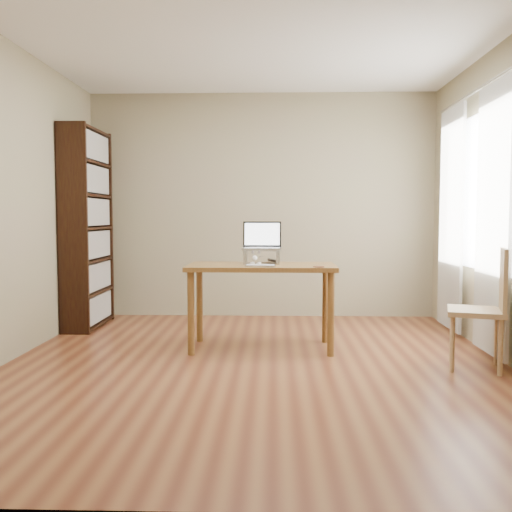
{
  "coord_description": "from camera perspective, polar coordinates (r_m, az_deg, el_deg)",
  "views": [
    {
      "loc": [
        0.15,
        -4.43,
        1.18
      ],
      "look_at": [
        -0.01,
        0.56,
        0.83
      ],
      "focal_mm": 40.0,
      "sensor_mm": 36.0,
      "label": 1
    }
  ],
  "objects": [
    {
      "name": "laptop_stand",
      "position": [
        5.11,
        0.58,
        0.14
      ],
      "size": [
        0.32,
        0.25,
        0.13
      ],
      "rotation": [
        0.0,
        0.0,
        -0.0
      ],
      "color": "silver",
      "rests_on": "desk"
    },
    {
      "name": "room",
      "position": [
        4.45,
        0.34,
        5.61
      ],
      "size": [
        4.04,
        4.54,
        2.64
      ],
      "color": "#5C2A18",
      "rests_on": "ground"
    },
    {
      "name": "chair",
      "position": [
        4.73,
        21.98,
        -4.45
      ],
      "size": [
        0.52,
        0.51,
        0.94
      ],
      "rotation": [
        0.0,
        0.0,
        -0.29
      ],
      "color": "tan",
      "rests_on": "ground"
    },
    {
      "name": "bookshelf",
      "position": [
        6.3,
        -16.5,
        2.68
      ],
      "size": [
        0.3,
        0.9,
        2.1
      ],
      "color": "black",
      "rests_on": "ground"
    },
    {
      "name": "curtains",
      "position": [
        5.52,
        20.6,
        3.68
      ],
      "size": [
        0.03,
        1.9,
        2.25
      ],
      "color": "white",
      "rests_on": "ground"
    },
    {
      "name": "laptop",
      "position": [
        5.16,
        0.59,
        1.42
      ],
      "size": [
        0.35,
        0.29,
        0.25
      ],
      "rotation": [
        0.0,
        0.0,
        -0.0
      ],
      "color": "silver",
      "rests_on": "laptop_stand"
    },
    {
      "name": "cat",
      "position": [
        5.14,
        0.33,
        -0.08
      ],
      "size": [
        0.24,
        0.47,
        0.14
      ],
      "rotation": [
        0.0,
        0.0,
        -0.18
      ],
      "color": "#423A34",
      "rests_on": "desk"
    },
    {
      "name": "keyboard",
      "position": [
        4.81,
        0.44,
        -0.97
      ],
      "size": [
        0.26,
        0.13,
        0.02
      ],
      "rotation": [
        0.0,
        0.0,
        -0.1
      ],
      "color": "silver",
      "rests_on": "desk"
    },
    {
      "name": "desk",
      "position": [
        5.04,
        0.55,
        -2.08
      ],
      "size": [
        1.3,
        0.66,
        0.75
      ],
      "rotation": [
        0.0,
        0.0,
        -0.0
      ],
      "color": "brown",
      "rests_on": "ground"
    },
    {
      "name": "coaster",
      "position": [
        4.81,
        6.29,
        -1.08
      ],
      "size": [
        0.1,
        0.1,
        0.01
      ],
      "primitive_type": "cylinder",
      "color": "brown",
      "rests_on": "desk"
    }
  ]
}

